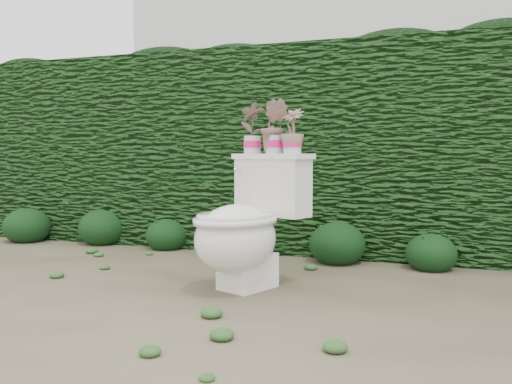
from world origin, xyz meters
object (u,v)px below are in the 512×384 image
(potted_plant_left, at_px, (252,129))
(potted_plant_center, at_px, (274,128))
(toilet, at_px, (245,228))
(potted_plant_right, at_px, (292,132))

(potted_plant_left, distance_m, potted_plant_center, 0.18)
(toilet, relative_size, potted_plant_right, 3.24)
(toilet, bearing_deg, potted_plant_center, 86.59)
(toilet, height_order, potted_plant_center, potted_plant_center)
(potted_plant_left, bearing_deg, potted_plant_center, 109.17)
(potted_plant_left, relative_size, potted_plant_center, 0.98)
(toilet, xyz_separation_m, potted_plant_center, (0.10, 0.22, 0.57))
(toilet, distance_m, potted_plant_right, 0.61)
(toilet, bearing_deg, potted_plant_left, 124.09)
(potted_plant_left, height_order, potted_plant_center, potted_plant_center)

